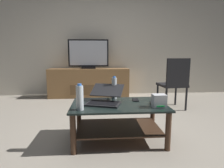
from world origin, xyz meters
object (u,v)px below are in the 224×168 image
Objects in this scene: laptop at (105,98)px; water_bottle_far at (114,88)px; coffee_table at (119,115)px; tv_remote at (81,103)px; dining_chair at (174,82)px; router_box at (159,101)px; television at (88,55)px; cell_phone at (136,100)px; media_cabinet at (89,83)px; soundbar_remote at (152,102)px; water_bottle_near at (80,98)px.

water_bottle_far is (0.12, 0.19, 0.08)m from laptop.
coffee_table is 6.68× the size of tv_remote.
dining_chair is 1.69m from laptop.
router_box reaches higher than tv_remote.
television is 2.30m from tv_remote.
television is 5.72× the size of tv_remote.
laptop is at bearing -160.06° from cell_phone.
router_box is (0.86, -2.44, -0.48)m from television.
television is (0.00, -0.02, 0.65)m from media_cabinet.
water_bottle_far reaches higher than soundbar_remote.
tv_remote is at bearing -144.82° from dining_chair.
dining_chair is at bearing 45.43° from coffee_table.
coffee_table is at bearing 158.68° from router_box.
dining_chair is at bearing 61.36° from router_box.
soundbar_remote is (0.84, -2.28, -0.54)m from television.
laptop is (0.29, -2.22, -0.49)m from television.
tv_remote is at bearing -89.75° from media_cabinet.
media_cabinet is 11.58× the size of soundbar_remote.
laptop is 3.74× the size of router_box.
television reaches higher than router_box.
media_cabinet is 6.87× the size of water_bottle_near.
router_box reaches higher than soundbar_remote.
media_cabinet reaches higher than router_box.
router_box is at bearing -42.50° from water_bottle_far.
water_bottle_near is at bearing -138.89° from dining_chair.
cell_phone is (0.67, -2.13, -0.55)m from television.
tv_remote is (-0.66, -0.10, 0.01)m from cell_phone.
water_bottle_far reaches higher than water_bottle_near.
tv_remote is (-1.57, -1.11, -0.07)m from dining_chair.
tv_remote is (-0.02, 0.25, -0.12)m from water_bottle_near.
dining_chair is at bearing 41.11° from water_bottle_near.
cell_phone is 0.67m from tv_remote.
media_cabinet is 1.99× the size of dining_chair.
water_bottle_near is (0.03, -2.48, -0.42)m from television.
television reaches higher than coffee_table.
water_bottle_far is 0.51m from soundbar_remote.
water_bottle_near is at bearing -144.92° from cell_phone.
router_box is (0.86, -2.46, 0.17)m from media_cabinet.
water_bottle_far is 1.81× the size of soundbar_remote.
dining_chair reaches higher than laptop.
cell_phone is (0.64, 0.35, -0.12)m from water_bottle_near.
media_cabinet is at bearing 78.98° from tv_remote.
coffee_table is 6.68× the size of soundbar_remote.
coffee_table is 1.17× the size of television.
television is at bearing 114.06° from cell_phone.
soundbar_remote is (-0.74, -1.15, -0.07)m from dining_chair.
media_cabinet is 2.51m from water_bottle_near.
router_box is at bearing -24.88° from tv_remote.
coffee_table is at bearing -79.02° from media_cabinet.
television is at bearing 78.98° from tv_remote.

